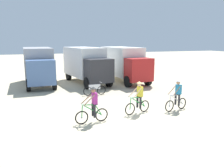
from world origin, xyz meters
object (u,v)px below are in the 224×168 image
Objects in this scene: cyclist_cowboy_hat at (138,99)px; cyclist_near_camera at (177,96)px; box_truck_avon_van at (86,63)px; box_truck_white_box at (124,63)px; bicycle_spare at (95,90)px; cyclist_orange_shirt at (93,106)px; box_truck_grey_hauler at (38,64)px.

cyclist_near_camera is at bearing -5.73° from cyclist_cowboy_hat.
box_truck_avon_van is 1.02× the size of box_truck_white_box.
bicycle_spare is at bearing -132.93° from box_truck_white_box.
box_truck_white_box reaches higher than bicycle_spare.
box_truck_avon_van is 10.27m from cyclist_cowboy_hat.
bicycle_spare is (-3.48, 5.29, -0.45)m from cyclist_near_camera.
bicycle_spare is at bearing 73.36° from cyclist_orange_shirt.
box_truck_white_box is 11.93m from cyclist_orange_shirt.
box_truck_white_box reaches higher than cyclist_near_camera.
cyclist_cowboy_hat is at bearing 11.85° from cyclist_orange_shirt.
cyclist_cowboy_hat is at bearing 174.27° from cyclist_near_camera.
box_truck_avon_van is at bearing 171.88° from box_truck_white_box.
cyclist_near_camera is (5.16, 0.35, 0.00)m from cyclist_orange_shirt.
cyclist_orange_shirt is 5.17m from cyclist_near_camera.
box_truck_grey_hauler is 0.98× the size of box_truck_white_box.
box_truck_avon_van is 10.87m from cyclist_near_camera.
bicycle_spare is (1.68, 5.63, -0.45)m from cyclist_orange_shirt.
box_truck_grey_hauler is 3.73× the size of cyclist_orange_shirt.
cyclist_orange_shirt is at bearing -176.16° from cyclist_near_camera.
cyclist_near_camera is at bearing -94.79° from box_truck_white_box.
cyclist_cowboy_hat is (2.79, 0.58, 0.00)m from cyclist_orange_shirt.
cyclist_orange_shirt is 2.85m from cyclist_cowboy_hat.
box_truck_white_box is at bearing 59.73° from cyclist_orange_shirt.
cyclist_orange_shirt is (-2.31, -10.79, -1.03)m from box_truck_avon_van.
box_truck_white_box is (3.68, -0.52, 0.00)m from box_truck_avon_van.
cyclist_near_camera is at bearing -56.69° from bicycle_spare.
bicycle_spare is at bearing 123.31° from cyclist_near_camera.
box_truck_grey_hauler is 3.92× the size of bicycle_spare.
cyclist_near_camera is (2.37, -0.24, 0.00)m from cyclist_cowboy_hat.
box_truck_grey_hauler is at bearing 122.78° from cyclist_near_camera.
box_truck_avon_van is 3.72m from box_truck_white_box.
box_truck_grey_hauler is at bearing 171.70° from box_truck_white_box.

